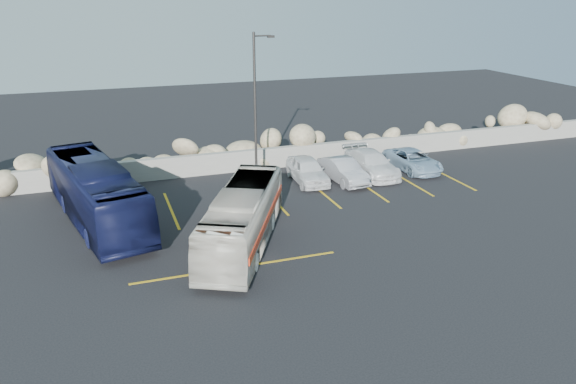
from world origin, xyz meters
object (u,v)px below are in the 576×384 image
object	(u,v)px
tour_coach	(96,193)
car_a	(307,170)
car_c	(371,163)
lamppost	(256,105)
vintage_bus	(243,218)
car_b	(343,171)
car_d	(413,160)

from	to	relation	value
tour_coach	car_a	size ratio (longest dim) A/B	2.50
tour_coach	car_c	xyz separation A→B (m)	(14.90, 2.13, -0.73)
lamppost	vintage_bus	xyz separation A→B (m)	(-2.77, -7.38, -3.09)
vintage_bus	car_b	distance (m)	9.53
tour_coach	car_d	world-z (taller)	tour_coach
vintage_bus	car_d	size ratio (longest dim) A/B	2.03
car_d	car_b	bearing A→B (deg)	-174.44
lamppost	car_a	size ratio (longest dim) A/B	2.00
lamppost	car_b	bearing A→B (deg)	-15.86
car_c	car_a	bearing A→B (deg)	179.52
car_a	car_c	size ratio (longest dim) A/B	0.87
lamppost	tour_coach	world-z (taller)	lamppost
vintage_bus	car_d	world-z (taller)	vintage_bus
vintage_bus	car_c	distance (m)	11.49
tour_coach	car_b	distance (m)	13.00
vintage_bus	tour_coach	size ratio (longest dim) A/B	0.86
lamppost	car_c	xyz separation A→B (m)	(6.55, -0.68, -3.63)
car_c	car_d	size ratio (longest dim) A/B	1.08
vintage_bus	car_c	bearing A→B (deg)	62.39
car_a	car_d	bearing A→B (deg)	2.85
tour_coach	car_d	xyz separation A→B (m)	(17.62, 2.12, -0.80)
vintage_bus	car_c	world-z (taller)	vintage_bus
vintage_bus	tour_coach	xyz separation A→B (m)	(-5.58, 4.57, 0.19)
car_b	car_c	distance (m)	2.10
lamppost	tour_coach	distance (m)	9.28
tour_coach	lamppost	bearing A→B (deg)	5.87
car_a	car_d	distance (m)	6.61
vintage_bus	car_a	world-z (taller)	vintage_bus
vintage_bus	tour_coach	bearing A→B (deg)	167.39
car_a	car_d	world-z (taller)	car_a
lamppost	car_d	bearing A→B (deg)	-4.25
car_a	lamppost	bearing A→B (deg)	168.30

